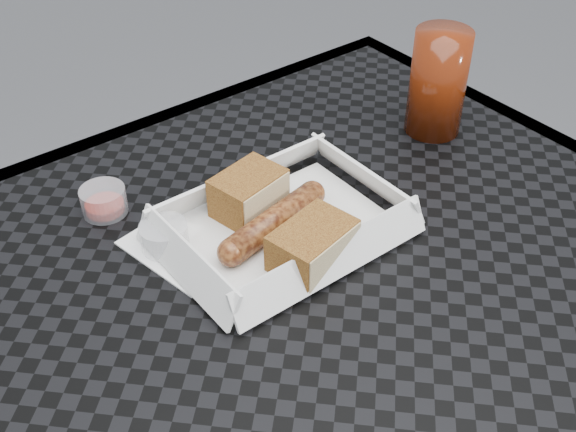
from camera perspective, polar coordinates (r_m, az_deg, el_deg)
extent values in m
cube|color=black|center=(0.72, 4.63, -5.68)|extent=(0.80, 0.80, 0.01)
cube|color=black|center=(0.98, -10.62, 6.73)|extent=(0.80, 0.03, 0.03)
cylinder|color=black|center=(1.34, 5.14, -2.26)|extent=(0.03, 0.03, 0.73)
cube|color=white|center=(0.77, -0.46, -1.26)|extent=(0.22, 0.15, 0.00)
cylinder|color=brown|center=(0.76, -1.14, -0.45)|extent=(0.13, 0.05, 0.03)
sphere|color=brown|center=(0.79, 1.91, 1.77)|extent=(0.03, 0.03, 0.03)
sphere|color=brown|center=(0.72, -4.51, -2.89)|extent=(0.03, 0.03, 0.03)
cube|color=brown|center=(0.78, -3.13, 1.82)|extent=(0.08, 0.07, 0.05)
cube|color=brown|center=(0.72, 1.95, -2.32)|extent=(0.09, 0.07, 0.04)
cylinder|color=#FF3C0B|center=(0.76, 3.78, -1.36)|extent=(0.02, 0.02, 0.00)
torus|color=white|center=(0.76, 4.53, -1.32)|extent=(0.02, 0.02, 0.00)
cube|color=#B2D17F|center=(0.77, 4.31, -0.94)|extent=(0.02, 0.02, 0.00)
cube|color=white|center=(0.77, -7.32, -1.90)|extent=(0.14, 0.14, 0.00)
cylinder|color=maroon|center=(0.81, -14.36, 1.18)|extent=(0.05, 0.05, 0.03)
cylinder|color=silver|center=(0.75, -9.75, -1.65)|extent=(0.05, 0.05, 0.03)
cylinder|color=#511806|center=(0.92, 11.76, 10.28)|extent=(0.07, 0.07, 0.13)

